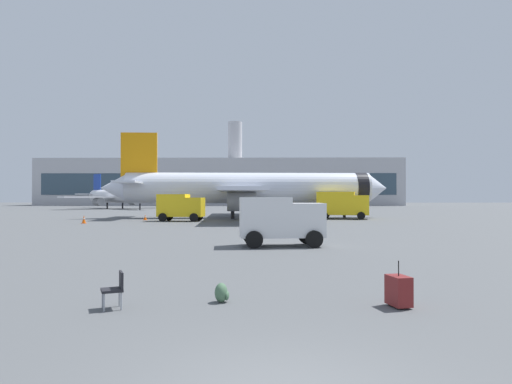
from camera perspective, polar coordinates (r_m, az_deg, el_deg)
airplane_at_gate at (r=57.10m, az=-1.14°, el=0.45°), size 35.75×32.24×10.50m
airplane_taxiing at (r=103.64m, az=-16.73°, el=-0.49°), size 21.65×21.57×7.88m
service_truck at (r=50.03m, az=-9.34°, el=-1.74°), size 4.99×2.91×2.90m
fuel_truck at (r=55.04m, az=10.64°, el=-1.46°), size 6.38×3.79×3.20m
cargo_van at (r=24.49m, az=3.03°, el=-3.34°), size 4.57×2.68×2.60m
safety_cone_near at (r=64.00m, az=2.33°, el=-2.60°), size 0.44×0.44×0.76m
safety_cone_mid at (r=53.14m, az=-13.57°, el=-3.07°), size 0.44×0.44×0.63m
safety_cone_far at (r=48.23m, az=-20.55°, el=-3.19°), size 0.44×0.44×0.82m
rolling_suitcase at (r=11.70m, az=17.26°, el=-11.58°), size 0.54×0.72×1.10m
traveller_backpack at (r=11.73m, az=-4.26°, el=-12.36°), size 0.36×0.40×0.48m
gate_chair at (r=11.50m, az=-17.03°, el=-11.23°), size 0.63×0.63×0.86m
terminal_building at (r=144.45m, az=-4.37°, el=1.20°), size 109.42×19.69×26.04m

